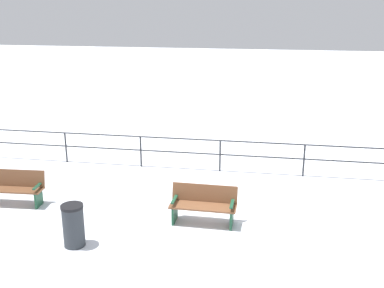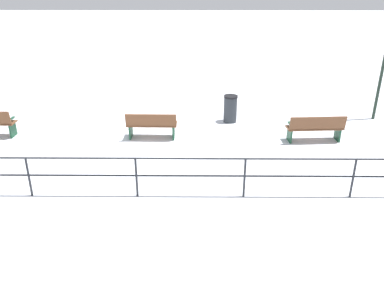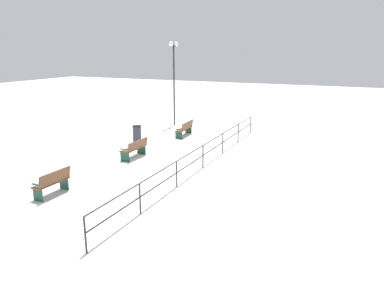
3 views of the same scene
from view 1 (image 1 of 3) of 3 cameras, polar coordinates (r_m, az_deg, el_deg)
ground_plane at (r=10.86m, az=1.40°, el=-9.69°), size 80.00×80.00×0.00m
bench_nearest at (r=12.48m, az=-21.54°, el=-4.96°), size 0.60×1.71×0.86m
bench_second at (r=10.68m, az=1.43°, el=-7.50°), size 0.59×1.54×0.87m
waterfront_railing at (r=13.74m, az=3.51°, el=-0.72°), size 0.05×14.77×0.99m
trash_bin at (r=10.03m, az=-14.48°, el=-9.72°), size 0.47×0.47×0.92m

